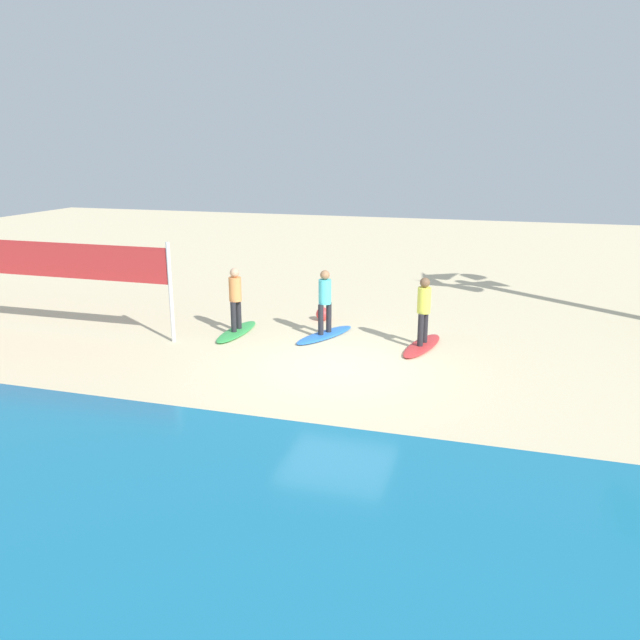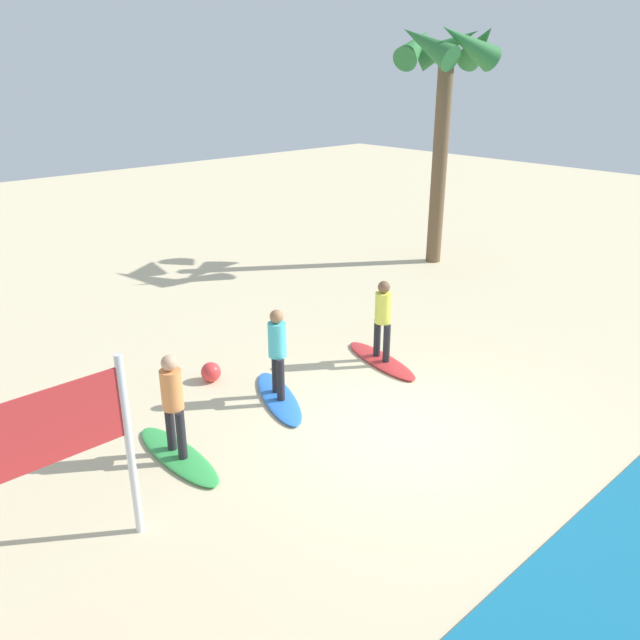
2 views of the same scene
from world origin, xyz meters
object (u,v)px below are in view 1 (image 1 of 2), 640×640
Objects in this scene: surfboard_green at (237,332)px; surfboard_blue at (325,335)px; surfer_red at (424,306)px; surfboard_red at (422,346)px; beach_ball at (323,314)px; surfer_blue at (325,297)px; surfer_green at (235,295)px; volleyball_net at (16,262)px.

surfboard_blue is at bearing 100.16° from surfboard_green.
surfboard_green is (4.80, 0.18, -0.99)m from surfer_red.
surfboard_red is 3.41m from beach_ball.
surfer_green is at bearing 9.26° from surfer_blue.
beach_ball is (2.99, -1.64, -0.85)m from surfer_red.
surfer_blue reaches higher than beach_ball.
surfer_blue is 1.00× the size of surfer_green.
surfer_red is 1.00× the size of surfer_blue.
surfer_red is 0.18× the size of volleyball_net.
surfer_blue reaches higher than surfboard_red.
surfer_blue is at bearing -4.41° from surfer_red.
surfboard_green is at bearing -76.08° from surfboard_red.
surfer_red is at bearing 0.00° from surfboard_red.
beach_ball is at bearing -134.93° from surfer_green.
volleyball_net is (8.01, 1.47, 0.75)m from surfer_blue.
surfboard_red is at bearing 151.29° from beach_ball.
beach_ball is (2.99, -1.64, 0.14)m from surfboard_red.
surfer_blue is 1.74m from beach_ball.
volleyball_net is at bearing 10.41° from surfer_blue.
surfer_red is at bearing 93.04° from surfboard_green.
volleyball_net is at bearing 6.92° from surfer_red.
surfer_blue is (2.51, -0.19, 0.99)m from surfboard_red.
surfboard_red and surfboard_green have the same top height.
surfboard_red is 4.91m from surfer_green.
volleyball_net is at bearing 21.16° from beach_ball.
surfboard_red is 0.99m from surfer_red.
volleyball_net reaches higher than surfboard_blue.
surfer_blue reaches higher than surfboard_green.
surfer_green reaches higher than beach_ball.
surfboard_red is 2.71m from surfer_blue.
surfer_red is at bearing 108.96° from surfboard_blue.
surfboard_red is at bearing 0.00° from surfer_red.
beach_ball is at bearing -158.84° from volleyball_net.
surfer_red is 4.91m from surfboard_green.
surfer_blue is at bearing -169.59° from volleyball_net.
surfboard_green is (2.29, 0.37, 0.00)m from surfboard_blue.
surfer_green is 5.87m from volleyball_net.
surfboard_green is 0.99m from surfer_green.
surfboard_red is 1.28× the size of surfer_red.
surfboard_blue is 2.52m from surfer_green.
surfboard_green is 0.23× the size of volleyball_net.
surfer_green is at bearing 2.14° from surfer_red.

